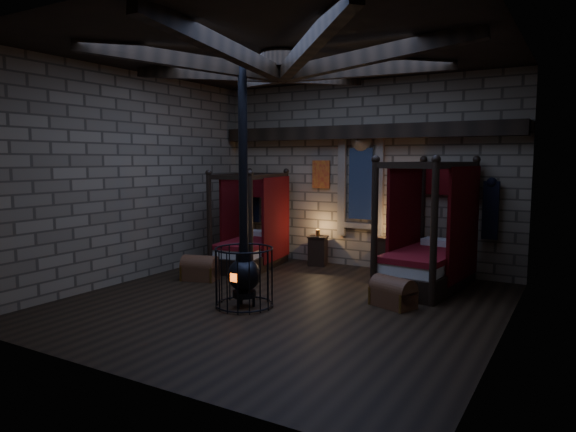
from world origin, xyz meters
The scene contains 8 objects.
room centered at (0.00, 0.09, 3.74)m, with size 7.02×7.02×4.29m.
bed_left centered at (-2.13, 2.22, 0.53)m, with size 1.35×2.17×2.13m.
bed_right centered at (1.85, 2.35, 0.59)m, with size 1.46×2.42×2.40m.
trunk_left centered at (-2.32, 0.61, 0.23)m, with size 0.80×0.62×0.52m.
trunk_right centered at (1.71, 0.75, 0.23)m, with size 0.82×0.67×0.52m.
nightstand_left centered at (-0.90, 3.12, 0.35)m, with size 0.51×0.50×0.84m.
nightstand_right centered at (0.86, 3.11, 0.40)m, with size 0.59×0.58×0.86m.
stove centered at (-0.44, -0.50, 0.61)m, with size 0.97×0.97×4.05m.
Camera 1 is at (4.41, -7.36, 2.45)m, focal length 32.00 mm.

